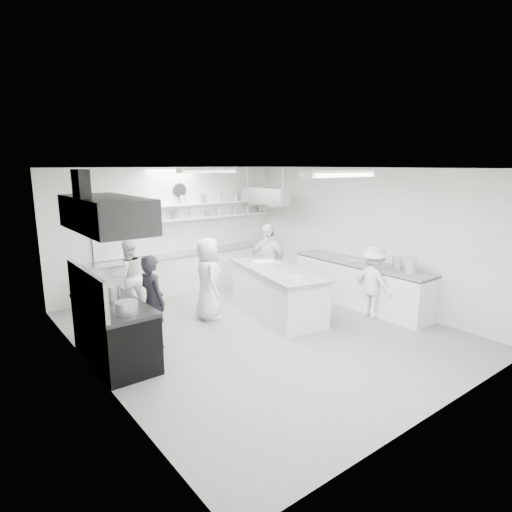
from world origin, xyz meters
TOP-DOWN VIEW (x-y plane):
  - floor at (0.00, 0.00)m, footprint 6.00×7.00m
  - ceiling at (0.00, 0.00)m, footprint 6.00×7.00m
  - wall_back at (0.00, 3.50)m, footprint 6.00×0.04m
  - wall_front at (0.00, -3.50)m, footprint 6.00×0.04m
  - wall_left at (-3.00, 0.00)m, footprint 0.04×7.00m
  - wall_right at (3.00, 0.00)m, footprint 0.04×7.00m
  - stove at (-2.60, 0.40)m, footprint 0.80×1.80m
  - exhaust_hood at (-2.60, 0.40)m, footprint 0.85×2.00m
  - back_counter at (0.30, 3.20)m, footprint 5.00×0.60m
  - shelf_lower at (0.70, 3.37)m, footprint 4.20×0.26m
  - shelf_upper at (0.70, 3.37)m, footprint 4.20×0.26m
  - pass_through_window at (-1.30, 3.48)m, footprint 1.30×0.04m
  - wall_clock at (0.20, 3.46)m, footprint 0.32×0.05m
  - right_counter at (2.65, -0.20)m, footprint 0.74×3.30m
  - pot_rack at (2.00, 2.40)m, footprint 0.30×1.60m
  - light_fixture_front at (0.00, -1.80)m, footprint 1.30×0.25m
  - light_fixture_rear at (0.00, 1.80)m, footprint 1.30×0.25m
  - prep_island at (0.84, 0.51)m, footprint 1.41×2.64m
  - stove_pot at (-2.60, 0.62)m, footprint 0.38×0.38m
  - cook_stove at (-1.88, 0.54)m, footprint 0.45×0.63m
  - cook_back at (-1.55, 2.47)m, footprint 0.80×0.64m
  - cook_island_left at (-0.42, 1.15)m, footprint 0.75×0.93m
  - cook_island_right at (1.30, 1.38)m, footprint 0.74×1.12m
  - cook_right at (2.28, -0.82)m, footprint 0.58×0.97m
  - bowl_island_a at (1.06, 0.81)m, footprint 0.25×0.25m
  - bowl_island_b at (0.70, -0.22)m, footprint 0.26×0.26m
  - bowl_right at (2.57, -0.05)m, footprint 0.29×0.29m

SIDE VIEW (x-z plane):
  - floor at x=0.00m, z-range -0.02..0.00m
  - stove at x=-2.60m, z-range 0.00..0.90m
  - back_counter at x=0.30m, z-range 0.00..0.92m
  - prep_island at x=0.84m, z-range 0.00..0.92m
  - right_counter at x=2.65m, z-range 0.00..0.94m
  - cook_right at x=2.28m, z-range 0.00..1.47m
  - cook_back at x=-1.55m, z-range 0.00..1.55m
  - cook_stove at x=-1.88m, z-range 0.00..1.61m
  - cook_island_left at x=-0.42m, z-range 0.00..1.65m
  - cook_island_right at x=1.30m, z-range 0.00..1.76m
  - bowl_island_a at x=1.06m, z-range 0.92..0.98m
  - bowl_island_b at x=0.70m, z-range 0.92..0.99m
  - bowl_right at x=2.57m, z-range 0.94..1.00m
  - stove_pot at x=-2.60m, z-range 0.91..1.20m
  - pass_through_window at x=-1.30m, z-range 0.95..1.95m
  - wall_back at x=0.00m, z-range 0.00..3.00m
  - wall_front at x=0.00m, z-range 0.00..3.00m
  - wall_left at x=-3.00m, z-range 0.00..3.00m
  - wall_right at x=3.00m, z-range 0.00..3.00m
  - shelf_lower at x=0.70m, z-range 1.73..1.77m
  - shelf_upper at x=0.70m, z-range 2.08..2.12m
  - pot_rack at x=2.00m, z-range 2.10..2.50m
  - exhaust_hood at x=-2.60m, z-range 2.10..2.60m
  - wall_clock at x=0.20m, z-range 2.29..2.61m
  - light_fixture_front at x=0.00m, z-range 2.89..2.99m
  - light_fixture_rear at x=0.00m, z-range 2.89..2.99m
  - ceiling at x=0.00m, z-range 3.00..3.02m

